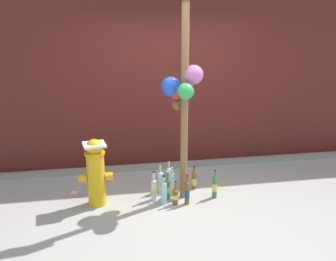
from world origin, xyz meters
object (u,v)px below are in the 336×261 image
at_px(bottle_6, 160,182).
at_px(bottle_9, 194,180).
at_px(bottle_1, 168,188).
at_px(bottle_2, 164,192).
at_px(bottle_0, 183,180).
at_px(bottle_10, 175,196).
at_px(bottle_4, 174,187).
at_px(bottle_5, 169,177).
at_px(bottle_7, 215,186).
at_px(bottle_11, 187,192).
at_px(bottle_8, 154,189).
at_px(fire_hydrant, 96,171).
at_px(memorial_post, 183,74).
at_px(bottle_3, 172,181).

xyz_separation_m(bottle_6, bottle_9, (0.49, 0.02, -0.02)).
bearing_deg(bottle_1, bottle_2, -118.47).
xyz_separation_m(bottle_0, bottle_10, (-0.20, -0.43, -0.03)).
height_order(bottle_4, bottle_5, bottle_5).
xyz_separation_m(bottle_6, bottle_7, (0.70, -0.29, 0.01)).
relative_size(bottle_1, bottle_11, 0.96).
relative_size(bottle_10, bottle_11, 0.81).
bearing_deg(bottle_2, bottle_8, 130.21).
xyz_separation_m(fire_hydrant, bottle_4, (1.03, 0.09, -0.34)).
bearing_deg(bottle_2, bottle_7, 4.54).
xyz_separation_m(memorial_post, bottle_6, (-0.27, 0.17, -1.50)).
height_order(bottle_1, bottle_11, bottle_11).
height_order(bottle_3, bottle_7, bottle_7).
distance_m(bottle_5, bottle_8, 0.42).
bearing_deg(bottle_8, bottle_6, 60.46).
relative_size(fire_hydrant, bottle_6, 2.26).
height_order(bottle_3, bottle_8, bottle_8).
xyz_separation_m(bottle_1, bottle_7, (0.63, -0.08, 0.01)).
relative_size(bottle_0, bottle_9, 1.11).
distance_m(fire_hydrant, bottle_3, 1.09).
xyz_separation_m(memorial_post, bottle_9, (0.22, 0.19, -1.52)).
bearing_deg(memorial_post, bottle_7, -15.91).
bearing_deg(memorial_post, bottle_0, 72.34).
distance_m(bottle_0, bottle_1, 0.37).
bearing_deg(bottle_11, bottle_1, 139.16).
height_order(bottle_3, bottle_5, bottle_5).
relative_size(bottle_2, bottle_5, 0.98).
relative_size(bottle_9, bottle_10, 1.04).
distance_m(bottle_6, bottle_9, 0.49).
distance_m(memorial_post, bottle_8, 1.55).
xyz_separation_m(bottle_8, bottle_11, (0.41, -0.19, 0.00)).
bearing_deg(bottle_1, bottle_10, -69.06).
bearing_deg(bottle_11, bottle_8, 154.72).
relative_size(fire_hydrant, bottle_3, 2.46).
distance_m(fire_hydrant, bottle_2, 0.92).
height_order(bottle_2, bottle_10, bottle_2).
distance_m(fire_hydrant, bottle_6, 0.94).
bearing_deg(bottle_5, bottle_8, -129.09).
height_order(fire_hydrant, bottle_7, fire_hydrant).
bearing_deg(bottle_1, bottle_0, 42.24).
bearing_deg(bottle_8, bottle_5, 50.91).
bearing_deg(fire_hydrant, bottle_9, 9.39).
bearing_deg(bottle_6, bottle_8, -119.54).
bearing_deg(bottle_10, bottle_9, 49.61).
height_order(fire_hydrant, bottle_3, fire_hydrant).
xyz_separation_m(fire_hydrant, bottle_3, (1.03, 0.20, -0.31)).
bearing_deg(bottle_6, memorial_post, -32.52).
distance_m(bottle_1, bottle_11, 0.30).
height_order(bottle_0, bottle_11, bottle_11).
distance_m(bottle_1, bottle_2, 0.15).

